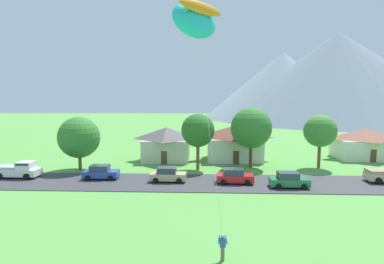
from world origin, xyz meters
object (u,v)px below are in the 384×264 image
object	(u,v)px
house_right_center	(166,143)
parked_car_green_east_end	(289,180)
house_leftmost	(234,142)
tree_right_of_center	(251,128)
parked_car_blue_mid_west	(101,172)
pickup_truck_white_east_side	(19,170)
parked_car_tan_west_end	(168,175)
kite_flyer_with_kite	(196,21)
tree_near_left	(79,137)
tree_center	(198,131)
tree_left_of_center	(320,131)
house_left_center	(364,143)
parked_car_red_mid_east	(235,176)

from	to	relation	value
house_right_center	parked_car_green_east_end	xyz separation A→B (m)	(15.38, -14.58, -1.88)
house_leftmost	tree_right_of_center	size ratio (longest dim) A/B	1.06
parked_car_blue_mid_west	pickup_truck_white_east_side	distance (m)	10.33
parked_car_tan_west_end	kite_flyer_with_kite	world-z (taller)	kite_flyer_with_kite
parked_car_tan_west_end	parked_car_blue_mid_west	size ratio (longest dim) A/B	0.99
tree_near_left	kite_flyer_with_kite	distance (m)	27.16
parked_car_tan_west_end	kite_flyer_with_kite	xyz separation A→B (m)	(3.66, -13.27, 14.29)
tree_near_left	tree_center	size ratio (longest dim) A/B	0.95
house_right_center	house_leftmost	bearing A→B (deg)	4.72
house_leftmost	tree_left_of_center	distance (m)	12.92
house_right_center	house_left_center	bearing A→B (deg)	4.88
pickup_truck_white_east_side	parked_car_red_mid_east	bearing A→B (deg)	-3.06
tree_near_left	parked_car_red_mid_east	xyz separation A→B (m)	(20.62, -5.95, -3.67)
parked_car_tan_west_end	pickup_truck_white_east_side	size ratio (longest dim) A/B	0.81
house_right_center	tree_left_of_center	distance (m)	22.87
tree_center	tree_near_left	bearing A→B (deg)	-176.89
tree_center	parked_car_blue_mid_west	distance (m)	13.76
house_left_center	house_right_center	bearing A→B (deg)	-175.12
pickup_truck_white_east_side	kite_flyer_with_kite	size ratio (longest dim) A/B	0.32
house_left_center	parked_car_green_east_end	size ratio (longest dim) A/B	2.23
house_left_center	house_right_center	distance (m)	32.24
tree_left_of_center	tree_center	distance (m)	17.22
tree_center	parked_car_tan_west_end	distance (m)	8.58
house_leftmost	tree_right_of_center	world-z (taller)	tree_right_of_center
tree_near_left	pickup_truck_white_east_side	distance (m)	8.15
house_left_center	parked_car_tan_west_end	world-z (taller)	house_left_center
house_leftmost	tree_left_of_center	world-z (taller)	tree_left_of_center
parked_car_red_mid_east	pickup_truck_white_east_side	size ratio (longest dim) A/B	0.81
tree_right_of_center	kite_flyer_with_kite	world-z (taller)	kite_flyer_with_kite
tree_near_left	pickup_truck_white_east_side	xyz separation A→B (m)	(-5.82, -4.53, -3.48)
tree_right_of_center	parked_car_blue_mid_west	bearing A→B (deg)	-159.01
pickup_truck_white_east_side	tree_center	bearing A→B (deg)	13.81
tree_right_of_center	tree_left_of_center	bearing A→B (deg)	-0.18
parked_car_blue_mid_west	tree_left_of_center	bearing A→B (deg)	14.28
tree_left_of_center	tree_center	xyz separation A→B (m)	(-17.13, -1.77, 0.20)
house_left_center	tree_right_of_center	distance (m)	21.04
house_leftmost	pickup_truck_white_east_side	distance (m)	30.50
house_right_center	tree_near_left	size ratio (longest dim) A/B	1.04
tree_center	parked_car_blue_mid_west	bearing A→B (deg)	-154.55
tree_right_of_center	parked_car_green_east_end	distance (m)	11.47
house_right_center	tree_right_of_center	world-z (taller)	tree_right_of_center
house_leftmost	parked_car_blue_mid_west	world-z (taller)	house_leftmost
house_left_center	pickup_truck_white_east_side	xyz separation A→B (m)	(-49.01, -14.49, -1.50)
parked_car_blue_mid_west	parked_car_red_mid_east	distance (m)	16.16
tree_near_left	parked_car_red_mid_east	world-z (taller)	tree_near_left
house_leftmost	house_left_center	bearing A→B (deg)	4.97
tree_left_of_center	tree_near_left	bearing A→B (deg)	-175.46
parked_car_tan_west_end	parked_car_blue_mid_west	distance (m)	8.36
house_right_center	tree_near_left	bearing A→B (deg)	-146.90
tree_center	parked_car_red_mid_east	bearing A→B (deg)	-57.16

